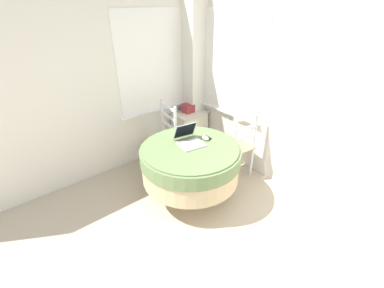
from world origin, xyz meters
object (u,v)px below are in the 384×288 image
at_px(dining_chair_near_right_window, 237,147).
at_px(storage_box, 188,108).
at_px(dining_chair_near_back_window, 162,139).
at_px(corner_cabinet, 190,130).
at_px(computer_mouse, 205,138).
at_px(cell_phone, 207,138).
at_px(round_dining_table, 190,160).
at_px(laptop, 189,140).

bearing_deg(dining_chair_near_right_window, storage_box, 88.83).
relative_size(dining_chair_near_back_window, corner_cabinet, 1.57).
height_order(computer_mouse, cell_phone, computer_mouse).
height_order(corner_cabinet, storage_box, storage_box).
height_order(cell_phone, dining_chair_near_right_window, dining_chair_near_right_window).
bearing_deg(storage_box, dining_chair_near_right_window, -91.17).
bearing_deg(dining_chair_near_back_window, cell_phone, -77.52).
xyz_separation_m(computer_mouse, corner_cabinet, (0.61, 1.04, -0.46)).
distance_m(round_dining_table, dining_chair_near_right_window, 0.83).
height_order(laptop, dining_chair_near_back_window, dining_chair_near_back_window).
relative_size(laptop, cell_phone, 3.28).
relative_size(computer_mouse, cell_phone, 0.88).
xyz_separation_m(dining_chair_near_back_window, storage_box, (0.71, 0.26, 0.24)).
xyz_separation_m(computer_mouse, dining_chair_near_right_window, (0.57, -0.05, -0.31)).
bearing_deg(laptop, corner_cabinet, 50.24).
height_order(round_dining_table, dining_chair_near_back_window, dining_chair_near_back_window).
distance_m(dining_chair_near_back_window, dining_chair_near_right_window, 1.10).
bearing_deg(dining_chair_near_back_window, corner_cabinet, 17.90).
distance_m(computer_mouse, corner_cabinet, 1.29).
relative_size(round_dining_table, computer_mouse, 11.61).
height_order(round_dining_table, dining_chair_near_right_window, dining_chair_near_right_window).
relative_size(round_dining_table, corner_cabinet, 1.86).
xyz_separation_m(cell_phone, corner_cabinet, (0.55, 1.02, -0.44)).
bearing_deg(dining_chair_near_back_window, dining_chair_near_right_window, -51.16).
bearing_deg(dining_chair_near_right_window, round_dining_table, 177.71).
distance_m(round_dining_table, computer_mouse, 0.33).
distance_m(cell_phone, corner_cabinet, 1.24).
xyz_separation_m(round_dining_table, corner_cabinet, (0.86, 1.05, -0.25)).
bearing_deg(cell_phone, round_dining_table, -172.98).
relative_size(computer_mouse, corner_cabinet, 0.16).
bearing_deg(storage_box, dining_chair_near_back_window, -159.60).
bearing_deg(computer_mouse, corner_cabinet, 59.77).
distance_m(round_dining_table, laptop, 0.25).
xyz_separation_m(round_dining_table, computer_mouse, (0.25, 0.01, 0.21)).
height_order(computer_mouse, dining_chair_near_right_window, dining_chair_near_right_window).
xyz_separation_m(laptop, storage_box, (0.80, 1.01, -0.09)).
xyz_separation_m(round_dining_table, laptop, (0.05, 0.08, 0.24)).
bearing_deg(round_dining_table, dining_chair_near_back_window, 80.56).
relative_size(dining_chair_near_back_window, dining_chair_near_right_window, 1.00).
height_order(laptop, corner_cabinet, laptop).
relative_size(cell_phone, dining_chair_near_back_window, 0.12).
bearing_deg(round_dining_table, computer_mouse, 3.01).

